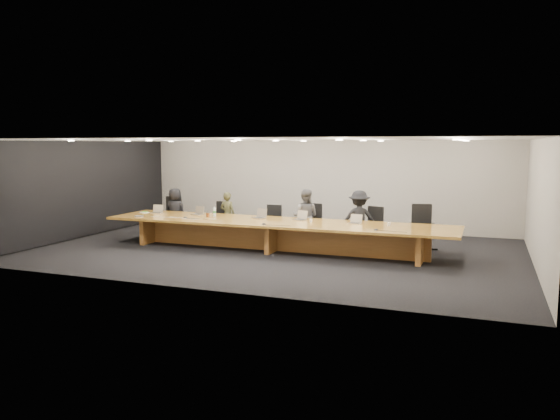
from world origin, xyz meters
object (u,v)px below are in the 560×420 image
(laptop_b, at_px, (197,210))
(amber_mug, at_px, (208,215))
(water_bottle, at_px, (214,212))
(chair_far_right, at_px, (422,227))
(chair_left, at_px, (220,219))
(person_c, at_px, (305,217))
(paper_cup_near, at_px, (311,221))
(person_b, at_px, (228,215))
(laptop_c, at_px, (259,213))
(chair_far_left, at_px, (171,215))
(person_d, at_px, (359,219))
(av_box, at_px, (139,216))
(chair_right, at_px, (371,227))
(paper_cup_far, at_px, (389,224))
(conference_table, at_px, (276,230))
(mic_center, at_px, (264,224))
(laptop_e, at_px, (355,219))
(chair_mid_right, at_px, (310,223))
(laptop_a, at_px, (157,209))
(mic_left, at_px, (185,217))
(chair_mid_left, at_px, (272,223))
(person_a, at_px, (175,212))
(laptop_d, at_px, (300,215))
(mic_right, at_px, (376,229))

(laptop_b, xyz_separation_m, amber_mug, (0.50, -0.30, -0.07))
(water_bottle, bearing_deg, chair_far_right, 10.66)
(laptop_b, bearing_deg, chair_left, 87.11)
(person_c, xyz_separation_m, paper_cup_near, (0.48, -0.98, 0.04))
(person_b, relative_size, paper_cup_near, 17.17)
(laptop_c, bearing_deg, chair_far_left, -176.00)
(person_d, distance_m, av_box, 5.85)
(chair_right, distance_m, laptop_b, 4.76)
(paper_cup_far, bearing_deg, conference_table, -176.55)
(mic_center, bearing_deg, water_bottle, 153.50)
(laptop_e, xyz_separation_m, av_box, (-5.70, -0.81, -0.10))
(chair_far_right, xyz_separation_m, amber_mug, (-5.47, -1.17, 0.20))
(chair_mid_right, distance_m, chair_right, 1.66)
(paper_cup_far, bearing_deg, laptop_a, 178.59)
(amber_mug, relative_size, av_box, 0.52)
(conference_table, xyz_separation_m, chair_left, (-2.24, 1.27, 0.01))
(person_c, distance_m, laptop_c, 1.30)
(amber_mug, relative_size, mic_left, 0.77)
(av_box, bearing_deg, chair_right, 6.13)
(chair_left, xyz_separation_m, laptop_b, (-0.26, -0.85, 0.34))
(conference_table, distance_m, amber_mug, 2.02)
(chair_left, height_order, chair_mid_left, chair_left)
(chair_far_right, height_order, person_a, person_a)
(chair_far_left, distance_m, person_b, 1.90)
(conference_table, xyz_separation_m, chair_far_right, (3.47, 1.29, 0.08))
(laptop_b, relative_size, paper_cup_near, 3.93)
(amber_mug, height_order, av_box, amber_mug)
(chair_mid_left, relative_size, person_d, 0.68)
(chair_left, xyz_separation_m, chair_far_right, (5.70, 0.02, 0.07))
(laptop_a, bearing_deg, laptop_d, -9.09)
(chair_left, relative_size, mic_left, 7.90)
(chair_right, xyz_separation_m, laptop_c, (-2.79, -0.96, 0.34))
(person_b, xyz_separation_m, person_d, (3.84, -0.09, 0.08))
(chair_left, height_order, av_box, chair_left)
(person_b, xyz_separation_m, laptop_e, (3.93, -0.95, 0.20))
(paper_cup_near, bearing_deg, mic_left, -172.54)
(chair_far_right, xyz_separation_m, mic_left, (-5.92, -1.57, 0.17))
(chair_mid_left, height_order, laptop_a, chair_mid_left)
(person_b, relative_size, laptop_a, 4.44)
(person_b, bearing_deg, laptop_c, 152.61)
(amber_mug, distance_m, paper_cup_far, 4.82)
(chair_left, bearing_deg, mic_left, -94.87)
(laptop_d, relative_size, mic_left, 2.39)
(mic_right, bearing_deg, amber_mug, 171.84)
(chair_mid_right, xyz_separation_m, person_c, (-0.10, -0.09, 0.19))
(person_c, bearing_deg, laptop_a, 7.78)
(person_d, distance_m, mic_left, 4.56)
(chair_far_left, bearing_deg, person_a, -39.31)
(chair_far_left, relative_size, chair_right, 1.05)
(person_a, relative_size, paper_cup_near, 18.00)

